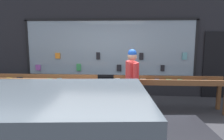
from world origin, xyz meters
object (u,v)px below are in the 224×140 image
at_px(display_table_right, 169,84).
at_px(display_table_left, 43,82).
at_px(person_browsing, 132,78).
at_px(small_dog, 153,111).

bearing_deg(display_table_right, display_table_left, -179.95).
distance_m(display_table_left, display_table_right, 3.40).
relative_size(person_browsing, small_dog, 3.03).
xyz_separation_m(display_table_right, small_dog, (-0.49, -0.76, -0.47)).
distance_m(display_table_right, small_dog, 1.02).
bearing_deg(display_table_left, person_browsing, -12.15).
xyz_separation_m(display_table_left, display_table_right, (3.40, 0.00, 0.01)).
distance_m(display_table_left, person_browsing, 2.48).
relative_size(display_table_left, small_dog, 5.37).
xyz_separation_m(display_table_left, person_browsing, (2.42, -0.52, 0.25)).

